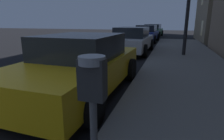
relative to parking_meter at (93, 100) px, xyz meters
name	(u,v)px	position (x,y,z in m)	size (l,w,h in m)	color
parking_meter	(93,100)	(0.00, 0.00, 0.00)	(0.19, 0.19, 1.36)	#59595B
car_yellow_cab	(80,65)	(-1.56, 2.86, -0.48)	(2.20, 4.47, 1.43)	gold
car_white	(132,40)	(-1.56, 9.37, -0.47)	(2.11, 4.50, 1.43)	silver
car_blue	(146,34)	(-1.56, 15.52, -0.47)	(2.08, 4.13, 1.43)	navy
car_green	(153,30)	(-1.56, 21.73, -0.46)	(2.26, 4.58, 1.43)	#19592D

